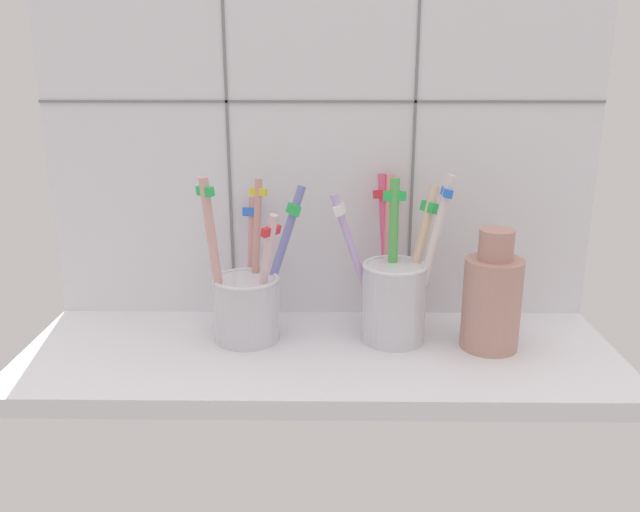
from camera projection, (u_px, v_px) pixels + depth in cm
name	position (u px, v px, depth cm)	size (l,w,h in cm)	color
counter_slab	(320.00, 358.00, 70.04)	(64.00, 22.00, 2.00)	silver
tile_wall_back	(321.00, 145.00, 75.31)	(64.00, 2.20, 45.00)	white
toothbrush_cup_left	(247.00, 300.00, 71.48)	(11.27, 11.25, 18.75)	silver
toothbrush_cup_right	(394.00, 291.00, 71.25)	(13.08, 10.66, 18.77)	silver
ceramic_vase	(492.00, 298.00, 68.97)	(6.21, 6.21, 13.19)	tan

